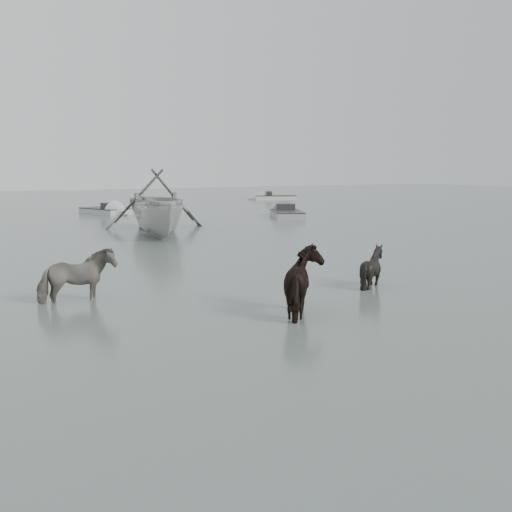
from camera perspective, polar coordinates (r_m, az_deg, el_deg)
name	(u,v)px	position (r m, az deg, el deg)	size (l,w,h in m)	color
ground	(283,307)	(13.88, 2.41, -4.59)	(140.00, 140.00, 0.00)	#495751
pony_pinto	(76,270)	(14.89, -15.69, -1.22)	(0.77, 1.69, 1.43)	black
pony_dark	(308,275)	(13.22, 4.67, -1.74)	(1.58, 1.35, 1.59)	black
pony_black	(372,260)	(16.49, 10.30, -0.39)	(1.05, 1.18, 1.31)	black
rowboat_trail	(156,197)	(31.66, -8.88, 5.19)	(4.94, 5.73, 3.02)	#989A98
boat_small	(159,217)	(27.32, -8.64, 3.41)	(1.69, 4.48, 1.73)	#A7A7A2
skiff_port	(287,211)	(37.96, 2.77, 4.03)	(5.60, 1.60, 0.75)	gray
skiff_mid	(105,208)	(41.46, -13.27, 4.16)	(4.82, 1.60, 0.75)	#ABAEAB
skiff_star	(275,195)	(57.53, 1.74, 5.40)	(5.02, 1.60, 0.75)	silver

